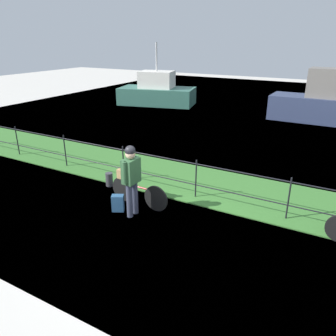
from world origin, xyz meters
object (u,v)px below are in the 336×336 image
object	(u,v)px
mooring_bollard	(109,179)
moored_boat_near	(334,104)
terrier_dog	(126,167)
moored_boat_mid	(157,92)
cyclist_person	(131,175)
bicycle_main	(138,193)
wooden_crate	(126,174)
backpack_on_paving	(118,203)

from	to	relation	value
mooring_bollard	moored_boat_near	bearing A→B (deg)	66.61
terrier_dog	moored_boat_mid	bearing A→B (deg)	117.72
cyclist_person	terrier_dog	bearing A→B (deg)	134.93
mooring_bollard	terrier_dog	bearing A→B (deg)	-27.81
cyclist_person	mooring_bollard	size ratio (longest dim) A/B	4.45
mooring_bollard	moored_boat_near	size ratio (longest dim) A/B	0.07
bicycle_main	moored_boat_near	size ratio (longest dim) A/B	0.28
wooden_crate	moored_boat_near	world-z (taller)	moored_boat_near
cyclist_person	mooring_bollard	distance (m)	1.97
backpack_on_paving	moored_boat_mid	world-z (taller)	moored_boat_mid
terrier_dog	bicycle_main	bearing A→B (deg)	-3.19
wooden_crate	cyclist_person	bearing A→B (deg)	-43.70
cyclist_person	mooring_bollard	world-z (taller)	cyclist_person
wooden_crate	moored_boat_mid	bearing A→B (deg)	117.62
bicycle_main	moored_boat_near	world-z (taller)	moored_boat_near
wooden_crate	terrier_dog	world-z (taller)	terrier_dog
bicycle_main	cyclist_person	world-z (taller)	cyclist_person
mooring_bollard	wooden_crate	bearing A→B (deg)	-28.34
terrier_dog	backpack_on_paving	size ratio (longest dim) A/B	0.80
bicycle_main	moored_boat_mid	bearing A→B (deg)	118.97
cyclist_person	backpack_on_paving	xyz separation A→B (m)	(-0.41, -0.01, -0.80)
backpack_on_paving	moored_boat_mid	xyz separation A→B (m)	(-6.06, 11.90, 0.52)
moored_boat_near	cyclist_person	bearing A→B (deg)	-105.17
backpack_on_paving	mooring_bollard	size ratio (longest dim) A/B	1.06
cyclist_person	moored_boat_near	xyz separation A→B (m)	(3.23, 11.90, -0.09)
bicycle_main	wooden_crate	world-z (taller)	wooden_crate
mooring_bollard	moored_boat_mid	size ratio (longest dim) A/B	0.08
backpack_on_paving	terrier_dog	bearing A→B (deg)	-110.90
bicycle_main	backpack_on_paving	distance (m)	0.56
terrier_dog	mooring_bollard	size ratio (longest dim) A/B	0.84
cyclist_person	mooring_bollard	xyz separation A→B (m)	(-1.48, 1.01, -0.81)
terrier_dog	backpack_on_paving	world-z (taller)	terrier_dog
moored_boat_near	moored_boat_mid	xyz separation A→B (m)	(-9.70, -0.01, -0.19)
terrier_dog	moored_boat_mid	distance (m)	12.90
terrier_dog	mooring_bollard	bearing A→B (deg)	152.19
bicycle_main	moored_boat_near	xyz separation A→B (m)	(3.37, 11.44, 0.58)
wooden_crate	backpack_on_paving	xyz separation A→B (m)	(0.09, -0.49, -0.55)
cyclist_person	backpack_on_paving	bearing A→B (deg)	-178.28
moored_boat_near	moored_boat_mid	bearing A→B (deg)	-179.93
bicycle_main	cyclist_person	xyz separation A→B (m)	(0.14, -0.46, 0.67)
bicycle_main	mooring_bollard	size ratio (longest dim) A/B	4.30
mooring_bollard	moored_boat_mid	distance (m)	11.98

